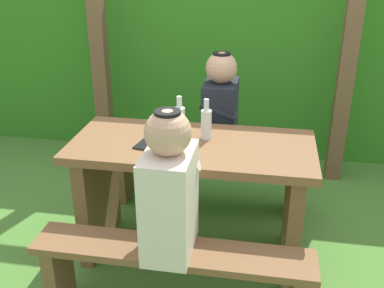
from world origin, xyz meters
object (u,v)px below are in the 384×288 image
(bench_near, at_px, (172,269))
(person_black_coat, at_px, (220,109))
(drinking_glass, at_px, (155,129))
(bottle_left, at_px, (206,123))
(bench_far, at_px, (206,167))
(picnic_table, at_px, (192,180))
(cell_phone, at_px, (144,144))
(bottle_right, at_px, (179,121))
(person_white_shirt, at_px, (169,189))

(bench_near, height_order, person_black_coat, person_black_coat)
(drinking_glass, height_order, bottle_left, bottle_left)
(bench_far, relative_size, bottle_left, 5.79)
(picnic_table, bearing_deg, bench_near, -90.00)
(drinking_glass, bearing_deg, cell_phone, -102.67)
(person_black_coat, height_order, drinking_glass, person_black_coat)
(picnic_table, relative_size, drinking_glass, 16.11)
(bottle_left, bearing_deg, cell_phone, -155.20)
(bench_near, height_order, bench_far, same)
(picnic_table, relative_size, bottle_left, 5.79)
(bottle_right, bearing_deg, bench_near, -82.23)
(bottle_left, bearing_deg, bottle_right, 177.05)
(drinking_glass, xyz_separation_m, bottle_right, (0.14, 0.02, 0.06))
(bench_far, xyz_separation_m, bottle_left, (0.07, -0.49, 0.54))
(person_white_shirt, relative_size, person_black_coat, 1.00)
(person_white_shirt, bearing_deg, bottle_left, 83.22)
(bench_far, height_order, drinking_glass, drinking_glass)
(bench_far, height_order, cell_phone, cell_phone)
(bench_far, relative_size, person_white_shirt, 1.95)
(picnic_table, height_order, bottle_left, bottle_left)
(person_white_shirt, relative_size, cell_phone, 5.14)
(person_white_shirt, height_order, bottle_right, person_white_shirt)
(bench_far, bearing_deg, person_black_coat, -1.96)
(drinking_glass, bearing_deg, person_white_shirt, -70.35)
(bench_far, bearing_deg, bottle_left, -81.94)
(drinking_glass, bearing_deg, person_black_coat, 56.62)
(bottle_left, bearing_deg, bench_near, -96.16)
(picnic_table, xyz_separation_m, bench_near, (0.00, -0.57, -0.20))
(cell_phone, bearing_deg, bottle_right, 53.93)
(bottle_left, xyz_separation_m, cell_phone, (-0.33, -0.15, -0.09))
(picnic_table, xyz_separation_m, bench_far, (0.00, 0.57, -0.20))
(person_black_coat, xyz_separation_m, bottle_left, (-0.03, -0.49, 0.08))
(person_black_coat, bearing_deg, picnic_table, -99.70)
(picnic_table, distance_m, bench_far, 0.60)
(picnic_table, relative_size, bench_near, 1.00)
(person_black_coat, relative_size, cell_phone, 5.14)
(bottle_left, bearing_deg, person_black_coat, 86.83)
(bench_near, xyz_separation_m, bottle_right, (-0.09, 0.65, 0.54))
(bench_near, height_order, person_white_shirt, person_white_shirt)
(person_white_shirt, xyz_separation_m, cell_phone, (-0.26, 0.49, -0.01))
(person_black_coat, bearing_deg, bench_far, 178.04)
(cell_phone, bearing_deg, bench_far, 78.82)
(bench_far, xyz_separation_m, bottle_right, (-0.09, -0.48, 0.54))
(person_white_shirt, bearing_deg, cell_phone, 117.84)
(bench_near, distance_m, person_white_shirt, 0.46)
(picnic_table, xyz_separation_m, cell_phone, (-0.26, -0.08, 0.25))
(person_white_shirt, bearing_deg, person_black_coat, 84.78)
(bench_near, relative_size, cell_phone, 10.00)
(bench_near, relative_size, bottle_right, 5.67)
(bench_far, distance_m, person_black_coat, 0.47)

